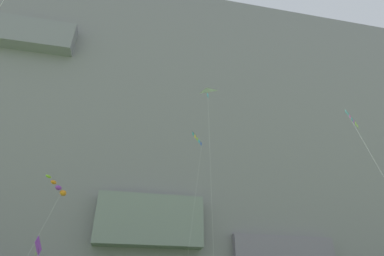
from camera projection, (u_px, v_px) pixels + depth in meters
The scene contains 6 objects.
cliff_face at pixel (151, 143), 71.61m from camera, with size 180.00×29.79×74.50m.
kite_diamond_low_center at pixel (38, 250), 25.40m from camera, with size 2.32×2.60×8.85m.
kite_delta_far_right at pixel (207, 94), 40.00m from camera, with size 2.26×2.51×28.07m.
kite_banner_low_right at pixel (362, 137), 25.73m from camera, with size 2.84×5.96×18.15m.
kite_banner_upper_left at pixel (196, 155), 37.71m from camera, with size 3.30×2.85×22.27m.
kite_windsock_high_center at pixel (59, 189), 32.15m from camera, with size 2.60×6.94×14.94m.
Camera 1 is at (-3.15, 4.46, 3.09)m, focal length 29.21 mm.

